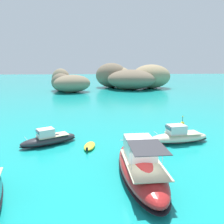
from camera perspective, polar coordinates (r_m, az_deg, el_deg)
The scene contains 8 objects.
ground_plane at distance 17.00m, azimuth 7.93°, elevation -18.64°, with size 400.00×400.00×0.00m, color teal.
islet_large at distance 84.74m, azimuth 4.77°, elevation 8.79°, with size 32.10×27.02×9.35m.
islet_small at distance 75.41m, azimuth -11.42°, elevation 7.47°, with size 16.74×18.94×7.42m.
motorboat_charcoal at distance 25.70m, azimuth -15.87°, elevation -6.67°, with size 6.38×4.61×1.85m.
motorboat_cream at distance 26.36m, azimuth 16.57°, elevation -6.06°, with size 7.24×2.98×2.08m.
motorboat_red at distance 17.80m, azimuth 7.29°, elevation -13.40°, with size 3.23×10.37×3.23m.
dinghy_tender at distance 23.97m, azimuth -5.76°, elevation -8.62°, with size 1.53×2.87×0.58m.
channel_buoy at distance 33.99m, azimuth 17.50°, elevation -2.73°, with size 0.56×0.56×1.48m.
Camera 1 is at (-3.54, -14.22, 8.61)m, focal length 35.85 mm.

